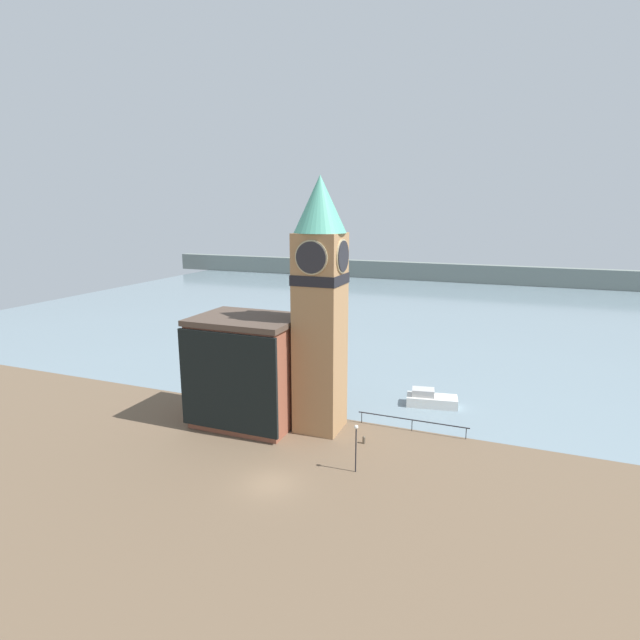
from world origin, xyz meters
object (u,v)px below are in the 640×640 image
Objects in this scene: clock_tower at (320,301)px; boat_near at (430,399)px; pier_building at (247,370)px; lamp_post at (356,439)px; mooring_bollard_near at (364,439)px.

boat_near is (8.61, 9.12, -11.30)m from clock_tower.
boat_near is (15.46, 10.28, -4.44)m from pier_building.
lamp_post is at bearing -23.04° from pier_building.
pier_building reaches higher than mooring_bollard_near.
mooring_bollard_near is (-3.94, -10.68, -0.31)m from boat_near.
pier_building is 1.89× the size of boat_near.
clock_tower is at bearing -142.83° from boat_near.
lamp_post is (0.75, -4.82, 2.34)m from mooring_bollard_near.
pier_building is 12.46m from mooring_bollard_near.
lamp_post is (-3.19, -15.50, 2.03)m from boat_near.
boat_near is at bearing 69.74° from mooring_bollard_near.
mooring_bollard_near is at bearing -119.77° from boat_near.
boat_near is 1.39× the size of lamp_post.
boat_near is 7.97× the size of mooring_bollard_near.
pier_building reaches higher than lamp_post.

